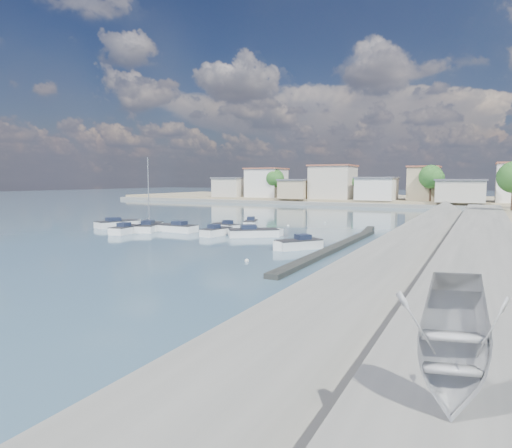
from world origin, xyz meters
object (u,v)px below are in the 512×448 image
Objects in this scene: sailboat at (150,227)px; motorboat_g at (251,224)px; motorboat_c at (174,228)px; motorboat_b at (218,232)px; motorboat_e at (119,224)px; motorboat_d at (297,245)px; overturned_dinghy at (449,406)px; motorboat_f at (225,227)px; motorboat_h at (256,233)px; motorboat_a at (128,230)px.

motorboat_g is at bearing 44.58° from sailboat.
motorboat_c is at bearing -123.75° from motorboat_g.
motorboat_e is (-15.99, 1.10, 0.00)m from motorboat_b.
motorboat_d is 30.27m from overturned_dinghy.
motorboat_b is at bearing -4.88° from motorboat_c.
motorboat_c is 6.05m from motorboat_f.
overturned_dinghy is (25.52, -31.31, 1.68)m from motorboat_b.
motorboat_h is (-7.15, 5.75, 0.00)m from motorboat_d.
motorboat_d is 27.96m from motorboat_e.
motorboat_e is at bearing 170.88° from sailboat.
sailboat reaches higher than motorboat_d.
motorboat_b is at bearing 17.24° from motorboat_a.
motorboat_b and motorboat_c have the same top height.
motorboat_a is at bearing 176.28° from motorboat_d.
motorboat_g is (0.98, 4.72, 0.00)m from motorboat_f.
overturned_dinghy is (21.29, -32.46, 1.68)m from motorboat_h.
overturned_dinghy is at bearing -52.54° from motorboat_f.
motorboat_b is 4.71m from motorboat_f.
motorboat_f is 1.47× the size of overturned_dinghy.
overturned_dinghy reaches higher than motorboat_f.
overturned_dinghy is at bearing -62.10° from motorboat_d.
motorboat_e is at bearing -152.28° from motorboat_g.
overturned_dinghy reaches higher than motorboat_a.
motorboat_a and motorboat_g have the same top height.
motorboat_b and motorboat_e have the same top height.
sailboat is (-21.28, 4.72, 0.04)m from motorboat_d.
motorboat_d is at bearing -34.19° from motorboat_f.
overturned_dinghy is (14.14, -26.71, 1.68)m from motorboat_d.
motorboat_f is at bearing 12.91° from motorboat_e.
sailboat is at bearing -172.69° from motorboat_c.
motorboat_g is 9.40m from motorboat_h.
motorboat_c is 18.62m from motorboat_d.
motorboat_b is 12.28m from motorboat_d.
motorboat_b is 1.01× the size of motorboat_g.
overturned_dinghy is (41.52, -32.41, 1.68)m from motorboat_e.
motorboat_d is 9.17m from motorboat_h.
motorboat_c is 10.76m from motorboat_h.
motorboat_a is 1.17× the size of motorboat_d.
motorboat_c is at bearing -3.27° from motorboat_e.
motorboat_g is (-12.20, 13.67, 0.00)m from motorboat_d.
sailboat is (6.09, -0.98, 0.03)m from motorboat_e.
motorboat_a and motorboat_f have the same top height.
motorboat_c is at bearing -176.84° from motorboat_h.
motorboat_b is 16.03m from motorboat_e.
motorboat_a is at bearing -163.36° from motorboat_h.
motorboat_a is at bearing -162.76° from motorboat_b.
sailboat is at bearing -135.42° from motorboat_g.
motorboat_d is at bearing -11.76° from motorboat_e.
overturned_dinghy reaches higher than motorboat_c.
motorboat_g is at bearing 122.53° from motorboat_h.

